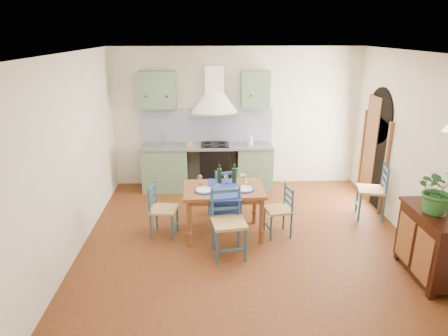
{
  "coord_description": "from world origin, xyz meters",
  "views": [
    {
      "loc": [
        -0.58,
        -5.49,
        3.07
      ],
      "look_at": [
        -0.34,
        0.3,
        1.08
      ],
      "focal_mm": 32.0,
      "sensor_mm": 36.0,
      "label": 1
    }
  ],
  "objects": [
    {
      "name": "chair_right",
      "position": [
        0.53,
        0.15,
        0.42
      ],
      "size": [
        0.44,
        0.44,
        0.82
      ],
      "color": "navy",
      "rests_on": "ground"
    },
    {
      "name": "back_wall",
      "position": [
        -0.47,
        2.29,
        1.05
      ],
      "size": [
        5.0,
        0.96,
        2.8
      ],
      "color": "silver",
      "rests_on": "ground"
    },
    {
      "name": "floor",
      "position": [
        0.0,
        0.0,
        0.0
      ],
      "size": [
        5.0,
        5.0,
        0.0
      ],
      "primitive_type": "plane",
      "color": "#45210E",
      "rests_on": "ground"
    },
    {
      "name": "chair_near",
      "position": [
        -0.31,
        -0.41,
        0.51
      ],
      "size": [
        0.53,
        0.53,
        0.99
      ],
      "color": "navy",
      "rests_on": "ground"
    },
    {
      "name": "potted_plant",
      "position": [
        2.23,
        -1.1,
        1.23
      ],
      "size": [
        0.61,
        0.56,
        0.6
      ],
      "primitive_type": "imported",
      "rotation": [
        0.0,
        0.0,
        -0.18
      ],
      "color": "#245C28",
      "rests_on": "sideboard"
    },
    {
      "name": "right_wall",
      "position": [
        2.5,
        0.28,
        1.34
      ],
      "size": [
        0.26,
        5.0,
        2.8
      ],
      "color": "silver",
      "rests_on": "ground"
    },
    {
      "name": "chair_left",
      "position": [
        -1.32,
        0.2,
        0.44
      ],
      "size": [
        0.45,
        0.45,
        0.85
      ],
      "color": "navy",
      "rests_on": "ground"
    },
    {
      "name": "ceiling",
      "position": [
        0.0,
        0.0,
        2.8
      ],
      "size": [
        5.0,
        5.0,
        0.01
      ],
      "primitive_type": "cube",
      "color": "white",
      "rests_on": "back_wall"
    },
    {
      "name": "left_wall",
      "position": [
        -2.5,
        0.0,
        1.4
      ],
      "size": [
        0.04,
        5.0,
        2.8
      ],
      "primitive_type": "cube",
      "color": "silver",
      "rests_on": "ground"
    },
    {
      "name": "chair_spare",
      "position": [
        2.23,
        0.71,
        0.5
      ],
      "size": [
        0.54,
        0.54,
        0.96
      ],
      "color": "navy",
      "rests_on": "ground"
    },
    {
      "name": "sideboard",
      "position": [
        2.26,
        -1.09,
        0.51
      ],
      "size": [
        0.5,
        1.05,
        0.94
      ],
      "color": "black",
      "rests_on": "ground"
    },
    {
      "name": "chair_far",
      "position": [
        -0.34,
        0.78,
        0.48
      ],
      "size": [
        0.56,
        0.56,
        0.94
      ],
      "color": "navy",
      "rests_on": "ground"
    },
    {
      "name": "dining_table",
      "position": [
        -0.35,
        0.21,
        0.69
      ],
      "size": [
        1.26,
        0.95,
        1.1
      ],
      "color": "brown",
      "rests_on": "ground"
    }
  ]
}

